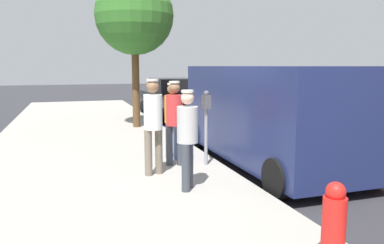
% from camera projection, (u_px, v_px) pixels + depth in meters
% --- Properties ---
extents(ground_plane, '(80.00, 80.00, 0.00)m').
position_uv_depth(ground_plane, '(277.00, 173.00, 7.66)').
color(ground_plane, '#2D2D33').
extents(sidewalk_slab, '(5.00, 32.00, 0.15)m').
position_uv_depth(sidewalk_slab, '(101.00, 186.00, 6.58)').
color(sidewalk_slab, '#9E998E').
rests_on(sidewalk_slab, ground).
extents(parking_meter_near, '(0.14, 0.18, 1.52)m').
position_uv_depth(parking_meter_near, '(206.00, 115.00, 7.57)').
color(parking_meter_near, gray).
rests_on(parking_meter_near, sidewalk_slab).
extents(pedestrian_in_white, '(0.35, 0.34, 1.77)m').
position_uv_depth(pedestrian_in_white, '(153.00, 120.00, 6.89)').
color(pedestrian_in_white, '#726656').
rests_on(pedestrian_in_white, sidewalk_slab).
extents(pedestrian_in_gray, '(0.34, 0.34, 1.63)m').
position_uv_depth(pedestrian_in_gray, '(187.00, 134.00, 6.06)').
color(pedestrian_in_gray, '#383D47').
rests_on(pedestrian_in_gray, sidewalk_slab).
extents(pedestrian_in_orange, '(0.34, 0.34, 1.65)m').
position_uv_depth(pedestrian_in_orange, '(172.00, 116.00, 8.13)').
color(pedestrian_in_orange, '#4C608C').
rests_on(pedestrian_in_orange, sidewalk_slab).
extents(pedestrian_in_red, '(0.35, 0.34, 1.71)m').
position_uv_depth(pedestrian_in_red, '(175.00, 117.00, 7.57)').
color(pedestrian_in_red, '#383D47').
rests_on(pedestrian_in_red, sidewalk_slab).
extents(parked_van, '(2.14, 5.21, 2.15)m').
position_uv_depth(parked_van, '(267.00, 112.00, 8.24)').
color(parked_van, navy).
rests_on(parked_van, ground).
extents(parked_sedan_behind, '(2.06, 4.45, 1.65)m').
position_uv_depth(parked_sedan_behind, '(173.00, 100.00, 15.84)').
color(parked_sedan_behind, black).
rests_on(parked_sedan_behind, ground).
extents(street_tree, '(2.51, 2.51, 4.86)m').
position_uv_depth(street_tree, '(134.00, 16.00, 12.03)').
color(street_tree, brown).
rests_on(street_tree, sidewalk_slab).
extents(fire_hydrant, '(0.24, 0.24, 0.86)m').
position_uv_depth(fire_hydrant, '(334.00, 224.00, 3.82)').
color(fire_hydrant, red).
rests_on(fire_hydrant, sidewalk_slab).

